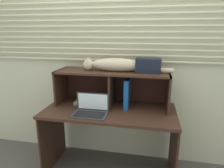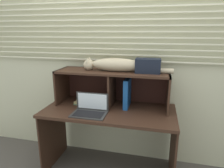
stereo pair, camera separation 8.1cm
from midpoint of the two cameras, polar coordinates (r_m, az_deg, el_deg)
The scene contains 8 objects.
back_panel_with_blinds at distance 2.35m, azimuth 2.32°, elevation 7.59°, with size 4.40×0.08×2.50m.
desk at distance 2.19m, azimuth 0.23°, elevation -10.98°, with size 1.39×0.66×0.75m.
hutch_shelf_unit at distance 2.20m, azimuth 1.26°, elevation 0.99°, with size 1.22×0.36×0.39m.
cat at distance 2.12m, azimuth 2.17°, elevation 5.47°, with size 0.96×0.15×0.14m.
laptop at distance 2.03m, azimuth -5.18°, elevation -7.35°, with size 0.34×0.23×0.20m.
binder_upright at distance 2.17m, azimuth 5.50°, elevation -2.48°, with size 0.05×0.26×0.32m, color #184B92.
book_stack at distance 2.33m, azimuth -7.09°, elevation -4.92°, with size 0.17×0.21×0.04m.
storage_box at distance 2.08m, azimuth 11.45°, elevation 5.18°, with size 0.25×0.16×0.15m, color black.
Camera 2 is at (0.49, -1.73, 1.56)m, focal length 31.73 mm.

